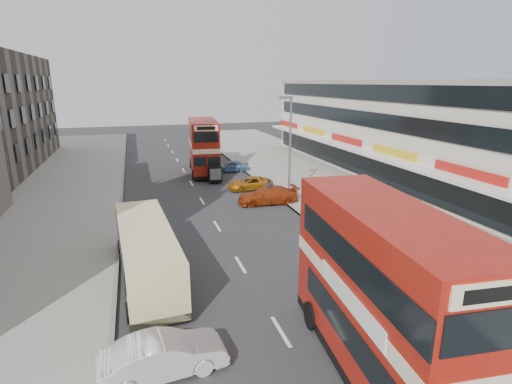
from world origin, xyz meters
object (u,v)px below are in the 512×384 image
object	(u,v)px
car_right_b	(250,183)
cyclist	(269,195)
bus_second	(204,146)
car_right_a	(268,195)
coach	(147,251)
bus_main	(384,294)
car_right_c	(232,166)
pedestrian_near	(333,204)
car_left_front	(163,356)
street_lamp	(289,141)

from	to	relation	value
car_right_b	cyclist	bearing A→B (deg)	-2.34
bus_second	car_right_a	distance (m)	12.79
car_right_a	car_right_b	size ratio (longest dim) A/B	1.16
cyclist	coach	bearing A→B (deg)	-131.49
bus_main	bus_second	world-z (taller)	bus_main
car_right_b	car_right_c	world-z (taller)	car_right_c
pedestrian_near	car_right_b	bearing A→B (deg)	-69.97
car_right_b	pedestrian_near	size ratio (longest dim) A/B	2.24
car_left_front	bus_main	bearing A→B (deg)	-112.37
car_right_a	street_lamp	bearing A→B (deg)	100.36
car_right_c	cyclist	xyz separation A→B (m)	(0.07, -12.01, 0.07)
pedestrian_near	cyclist	xyz separation A→B (m)	(-3.12, 4.50, -0.36)
bus_main	coach	bearing A→B (deg)	-46.82
bus_main	car_right_c	bearing A→B (deg)	-89.39
pedestrian_near	cyclist	bearing A→B (deg)	-55.61
car_right_b	pedestrian_near	xyz separation A→B (m)	(3.37, -9.06, 0.48)
bus_main	pedestrian_near	distance (m)	15.40
street_lamp	pedestrian_near	bearing A→B (deg)	-73.00
street_lamp	car_right_a	size ratio (longest dim) A/B	1.76
bus_main	car_right_a	xyz separation A→B (m)	(2.53, 18.77, -2.17)
car_left_front	car_right_b	world-z (taller)	car_left_front
bus_second	car_right_c	size ratio (longest dim) A/B	2.73
car_right_a	pedestrian_near	world-z (taller)	pedestrian_near
bus_second	cyclist	xyz separation A→B (m)	(2.88, -12.40, -2.08)
car_right_b	car_right_c	distance (m)	7.45
car_left_front	coach	bearing A→B (deg)	-4.40
car_right_a	car_right_c	world-z (taller)	car_right_a
car_right_c	pedestrian_near	size ratio (longest dim) A/B	2.01
street_lamp	bus_second	xyz separation A→B (m)	(-4.54, 12.14, -2.03)
car_left_front	car_right_b	size ratio (longest dim) A/B	1.02
bus_second	car_right_c	bearing A→B (deg)	177.56
car_left_front	cyclist	bearing A→B (deg)	-35.06
car_right_a	car_left_front	bearing A→B (deg)	-23.93
coach	street_lamp	bearing A→B (deg)	38.41
cyclist	car_right_b	bearing A→B (deg)	95.40
coach	pedestrian_near	world-z (taller)	coach
coach	car_right_c	bearing A→B (deg)	62.85
street_lamp	bus_second	distance (m)	13.12
car_right_b	car_left_front	bearing A→B (deg)	-28.35
car_left_front	car_right_a	bearing A→B (deg)	-34.67
street_lamp	pedestrian_near	xyz separation A→B (m)	(1.46, -4.77, -3.75)
bus_second	car_right_a	size ratio (longest dim) A/B	2.11
car_right_c	cyclist	distance (m)	12.01
car_right_a	cyclist	bearing A→B (deg)	51.87
car_right_b	cyclist	distance (m)	4.57
bus_second	pedestrian_near	world-z (taller)	bus_second
coach	car_right_a	world-z (taller)	coach
car_right_c	pedestrian_near	distance (m)	16.82
car_right_a	cyclist	size ratio (longest dim) A/B	2.30
street_lamp	bus_main	distance (m)	19.52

